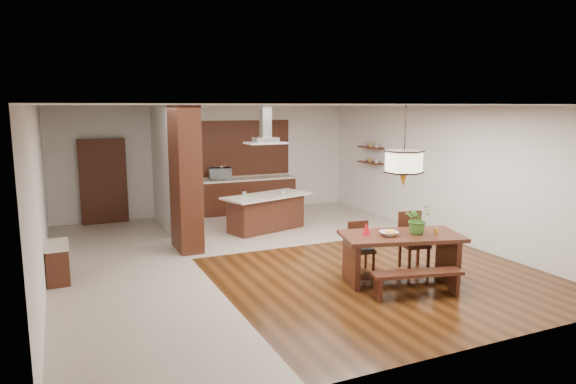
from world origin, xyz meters
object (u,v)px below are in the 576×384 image
range_hood (266,125)px  foliage_plant (418,219)px  pendant_lantern (405,146)px  fruit_bowl (389,234)px  hallway_console (58,263)px  microwave (220,174)px  dining_chair_left (362,247)px  kitchen_island (266,212)px  dining_table (401,247)px  dining_bench (417,284)px  dining_chair_right (414,241)px  island_cup (283,193)px

range_hood → foliage_plant: bearing=-77.3°
pendant_lantern → fruit_bowl: bearing=179.1°
hallway_console → microwave: bearing=44.8°
pendant_lantern → range_hood: size_ratio=1.46×
hallway_console → foliage_plant: 6.00m
pendant_lantern → foliage_plant: size_ratio=2.67×
dining_chair_left → kitchen_island: (-0.39, 3.51, -0.00)m
microwave → hallway_console: bearing=-126.5°
dining_table → dining_chair_left: size_ratio=2.43×
kitchen_island → fruit_bowl: bearing=-101.0°
dining_bench → pendant_lantern: (0.19, 0.67, 2.05)m
dining_bench → kitchen_island: bearing=95.9°
dining_chair_right → range_hood: range_hood is taller
dining_bench → dining_chair_right: bearing=53.9°
dining_table → dining_bench: (-0.19, -0.67, -0.39)m
island_cup → dining_table: bearing=-85.5°
kitchen_island → dining_chair_left: bearing=-100.7°
kitchen_island → range_hood: (0.00, 0.00, 2.03)m
dining_chair_right → dining_table: bearing=-135.3°
dining_bench → island_cup: 4.80m
pendant_lantern → fruit_bowl: (-0.25, 0.00, -1.40)m
dining_table → microwave: size_ratio=3.69×
dining_table → dining_chair_left: 0.78m
dining_chair_right → microwave: microwave is taller
dining_bench → dining_chair_right: size_ratio=1.39×
range_hood → microwave: size_ratio=1.57×
dining_table → dining_chair_left: (-0.31, 0.70, -0.15)m
range_hood → hallway_console: bearing=-157.6°
microwave → foliage_plant: bearing=-69.0°
hallway_console → dining_chair_right: bearing=-18.4°
fruit_bowl → dining_chair_right: bearing=26.6°
foliage_plant → fruit_bowl: (-0.52, 0.07, -0.21)m
dining_table → microwave: microwave is taller
dining_chair_right → microwave: 6.22m
pendant_lantern → microwave: size_ratio=2.28×
fruit_bowl → island_cup: island_cup is taller
fruit_bowl → kitchen_island: 4.25m
dining_chair_right → island_cup: dining_chair_right is taller
pendant_lantern → kitchen_island: (-0.69, 4.21, -1.81)m
dining_table → dining_chair_right: (0.62, 0.44, -0.08)m
fruit_bowl → kitchen_island: bearing=96.1°
range_hood → island_cup: bearing=-20.2°
pendant_lantern → range_hood: bearing=99.4°
hallway_console → microwave: 5.74m
dining_chair_left → microwave: size_ratio=1.52×
foliage_plant → island_cup: (-0.59, 4.14, -0.16)m
dining_chair_left → pendant_lantern: (0.31, -0.70, 1.81)m
dining_bench → dining_chair_right: 1.41m
dining_table → island_cup: island_cup is taller
kitchen_island → range_hood: size_ratio=2.48×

